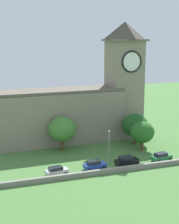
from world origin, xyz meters
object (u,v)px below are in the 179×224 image
object	(u,v)px
church	(79,104)
car_black	(127,160)
car_blue	(95,165)
tree_by_tower	(142,132)
car_silver	(57,171)
tree_riverside_west	(135,125)
tree_riverside_east	(62,129)
car_green	(161,157)
streetlamp_west_mid	(109,141)

from	to	relation	value
church	car_black	distance (m)	22.42
car_blue	tree_by_tower	xyz separation A→B (m)	(14.36, 7.69, 3.30)
church	car_silver	world-z (taller)	church
car_black	tree_riverside_west	world-z (taller)	tree_riverside_west
tree_by_tower	church	bearing A→B (deg)	129.32
car_silver	tree_by_tower	distance (m)	23.76
church	tree_riverside_west	bearing A→B (deg)	-33.19
church	car_blue	bearing A→B (deg)	-100.15
tree_riverside_east	tree_by_tower	bearing A→B (deg)	-19.73
car_blue	car_black	size ratio (longest dim) A/B	0.92
car_silver	car_green	xyz separation A→B (m)	(22.49, 0.30, 0.04)
car_black	tree_by_tower	bearing A→B (deg)	45.62
car_silver	streetlamp_west_mid	bearing A→B (deg)	14.92
tree_riverside_west	tree_by_tower	size ratio (longest dim) A/B	1.09
car_blue	church	bearing A→B (deg)	79.85
car_blue	tree_riverside_west	xyz separation A→B (m)	(15.32, 13.10, 3.55)
car_silver	car_blue	xyz separation A→B (m)	(7.72, 0.41, 0.08)
tree_by_tower	tree_riverside_west	bearing A→B (deg)	79.95
car_silver	car_green	world-z (taller)	car_green
car_silver	tree_riverside_west	bearing A→B (deg)	30.40
tree_riverside_west	tree_by_tower	bearing A→B (deg)	-100.05
car_blue	car_black	bearing A→B (deg)	0.63
church	streetlamp_west_mid	world-z (taller)	church
car_black	streetlamp_west_mid	size ratio (longest dim) A/B	0.72
car_blue	streetlamp_west_mid	distance (m)	6.17
tree_riverside_west	tree_riverside_east	xyz separation A→B (m)	(-17.94, 0.68, 0.49)
car_blue	tree_riverside_east	xyz separation A→B (m)	(-2.63, 13.78, 4.04)
tree_riverside_east	car_silver	bearing A→B (deg)	-109.73
car_black	tree_by_tower	distance (m)	11.14
tree_riverside_west	tree_by_tower	xyz separation A→B (m)	(-0.96, -5.41, -0.25)
car_black	car_green	distance (m)	7.87
church	tree_riverside_west	xyz separation A→B (m)	(11.61, -7.60, -4.69)
car_green	car_black	bearing A→B (deg)	178.64
church	streetlamp_west_mid	distance (m)	18.53
car_green	tree_riverside_east	distance (m)	22.64
car_silver	car_green	bearing A→B (deg)	0.77
streetlamp_west_mid	tree_by_tower	bearing A→B (deg)	25.85
car_black	church	bearing A→B (deg)	98.82
tree_by_tower	car_black	bearing A→B (deg)	-134.38
car_green	church	bearing A→B (deg)	118.01
car_silver	tree_riverside_east	size ratio (longest dim) A/B	0.57
streetlamp_west_mid	tree_by_tower	world-z (taller)	streetlamp_west_mid
church	car_green	size ratio (longest dim) A/B	8.24
car_black	tree_riverside_east	world-z (taller)	tree_riverside_east
car_green	streetlamp_west_mid	distance (m)	11.59
tree_by_tower	streetlamp_west_mid	bearing A→B (deg)	-154.15
church	tree_by_tower	bearing A→B (deg)	-50.68
car_black	car_blue	bearing A→B (deg)	-179.37
streetlamp_west_mid	car_green	bearing A→B (deg)	-15.08
car_silver	streetlamp_west_mid	distance (m)	12.84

